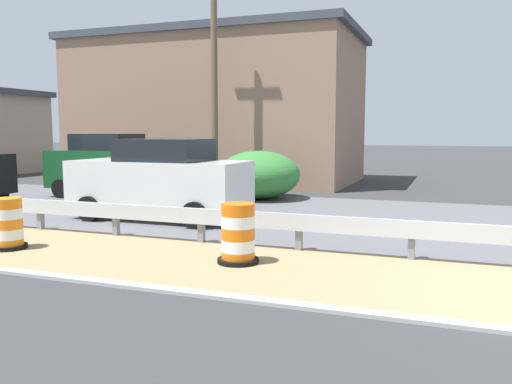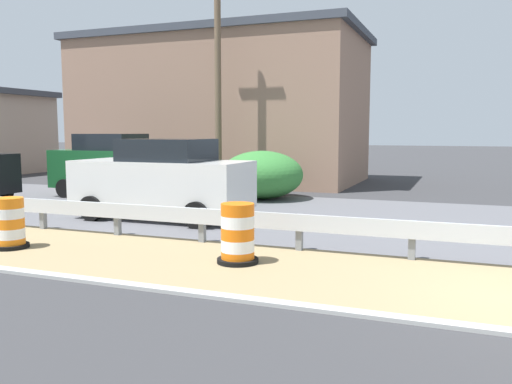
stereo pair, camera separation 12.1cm
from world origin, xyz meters
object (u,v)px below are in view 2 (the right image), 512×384
traffic_barrel_nearest (238,236)px  utility_pole_near (218,78)px  traffic_barrel_close (10,226)px  car_mid_far_lane (116,165)px  car_distant_b (163,179)px

traffic_barrel_nearest → utility_pole_near: utility_pole_near is taller
traffic_barrel_close → utility_pole_near: (10.14, 0.31, 3.74)m
traffic_barrel_nearest → car_mid_far_lane: bearing=47.0°
traffic_barrel_close → car_mid_far_lane: 8.33m
traffic_barrel_nearest → utility_pole_near: bearing=27.0°
car_mid_far_lane → car_distant_b: car_mid_far_lane is taller
traffic_barrel_nearest → traffic_barrel_close: 4.61m
traffic_barrel_nearest → car_mid_far_lane: (7.17, 7.70, 0.62)m
traffic_barrel_nearest → car_mid_far_lane: size_ratio=0.24×
traffic_barrel_close → car_mid_far_lane: size_ratio=0.23×
car_mid_far_lane → utility_pole_near: size_ratio=0.54×
car_mid_far_lane → traffic_barrel_nearest: bearing=-44.3°
traffic_barrel_nearest → utility_pole_near: size_ratio=0.13×
car_distant_b → traffic_barrel_close: bearing=77.3°
traffic_barrel_nearest → traffic_barrel_close: size_ratio=1.05×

